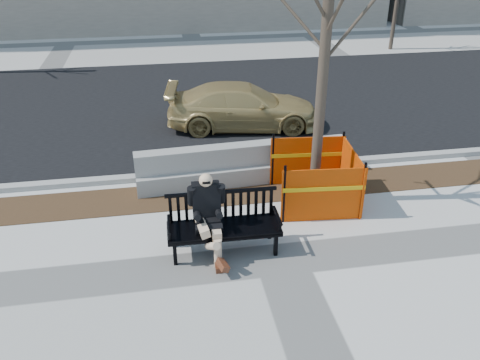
% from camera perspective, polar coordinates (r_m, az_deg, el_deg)
% --- Properties ---
extents(ground, '(120.00, 120.00, 0.00)m').
position_cam_1_polar(ground, '(9.18, 4.66, -9.02)').
color(ground, beige).
rests_on(ground, ground).
extents(mulch_strip, '(40.00, 1.20, 0.02)m').
position_cam_1_polar(mulch_strip, '(11.30, 1.50, -1.17)').
color(mulch_strip, '#47301C').
rests_on(mulch_strip, ground).
extents(asphalt_street, '(60.00, 10.40, 0.01)m').
position_cam_1_polar(asphalt_street, '(16.92, -2.59, 8.96)').
color(asphalt_street, black).
rests_on(asphalt_street, ground).
extents(curb, '(60.00, 0.25, 0.12)m').
position_cam_1_polar(curb, '(12.10, 0.64, 1.21)').
color(curb, '#9E9B93').
rests_on(curb, ground).
extents(bench, '(2.11, 0.78, 1.12)m').
position_cam_1_polar(bench, '(9.37, -1.81, -8.08)').
color(bench, black).
rests_on(bench, ground).
extents(seated_man, '(0.67, 1.10, 1.53)m').
position_cam_1_polar(seated_man, '(9.39, -3.60, -8.03)').
color(seated_man, black).
rests_on(seated_man, ground).
extents(tree_fence, '(2.75, 2.75, 6.35)m').
position_cam_1_polar(tree_fence, '(11.03, 8.34, -2.33)').
color(tree_fence, '#F73C01').
rests_on(tree_fence, ground).
extents(sedan, '(4.58, 2.35, 1.27)m').
position_cam_1_polar(sedan, '(14.80, 0.34, 6.13)').
color(sedan, tan).
rests_on(sedan, ground).
extents(jersey_barrier_left, '(3.33, 0.85, 0.94)m').
position_cam_1_polar(jersey_barrier_left, '(11.58, -3.57, -0.50)').
color(jersey_barrier_left, gray).
rests_on(jersey_barrier_left, ground).
extents(jersey_barrier_right, '(3.03, 0.83, 0.86)m').
position_cam_1_polar(jersey_barrier_right, '(12.02, 5.00, 0.59)').
color(jersey_barrier_right, gray).
rests_on(jersey_barrier_right, ground).
extents(far_tree_right, '(2.50, 2.50, 5.45)m').
position_cam_1_polar(far_tree_right, '(25.14, 16.84, 14.18)').
color(far_tree_right, '#45382C').
rests_on(far_tree_right, ground).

